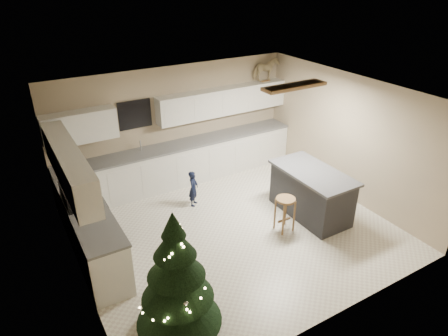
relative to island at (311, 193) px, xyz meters
The scene contains 8 objects.
ground_plane 1.70m from the island, 169.13° to the left, with size 5.50×5.50×0.00m, color silver.
room_shell 2.05m from the island, 168.91° to the left, with size 5.52×5.02×2.61m.
cabinetry 3.19m from the island, 142.07° to the left, with size 5.50×3.20×2.00m.
island is the anchor object (origin of this frame).
bar_stool 0.80m from the island, 167.52° to the right, with size 0.36×0.36×0.68m.
christmas_tree 3.70m from the island, 159.44° to the right, with size 1.20×1.16×1.91m.
toddler 2.36m from the island, 141.35° to the left, with size 0.28×0.18×0.77m, color black.
rocking_horse 3.26m from the island, 75.06° to the left, with size 0.62×0.29×0.54m.
Camera 1 is at (-3.30, -5.25, 4.46)m, focal length 32.00 mm.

